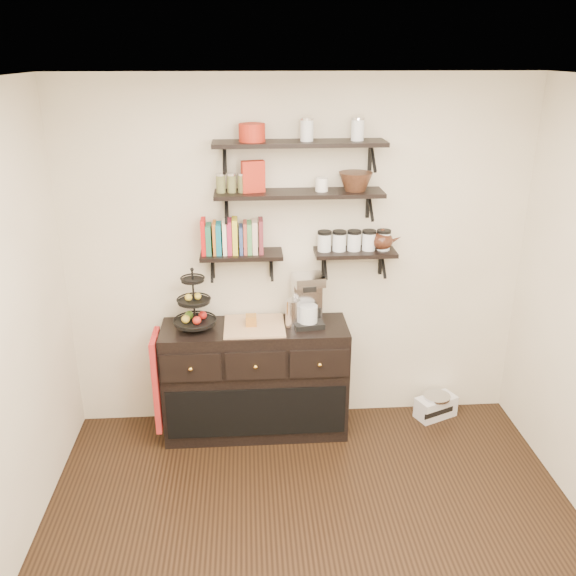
{
  "coord_description": "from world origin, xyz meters",
  "views": [
    {
      "loc": [
        -0.37,
        -2.63,
        2.83
      ],
      "look_at": [
        -0.11,
        1.15,
        1.35
      ],
      "focal_mm": 38.0,
      "sensor_mm": 36.0,
      "label": 1
    }
  ],
  "objects_px": {
    "sideboard": "(256,379)",
    "fruit_stand": "(195,309)",
    "coffee_maker": "(308,300)",
    "radio": "(436,406)"
  },
  "relations": [
    {
      "from": "radio",
      "to": "fruit_stand",
      "type": "bearing_deg",
      "value": 158.71
    },
    {
      "from": "coffee_maker",
      "to": "sideboard",
      "type": "bearing_deg",
      "value": 176.56
    },
    {
      "from": "coffee_maker",
      "to": "radio",
      "type": "distance_m",
      "value": 1.47
    },
    {
      "from": "sideboard",
      "to": "radio",
      "type": "distance_m",
      "value": 1.52
    },
    {
      "from": "sideboard",
      "to": "fruit_stand",
      "type": "height_order",
      "value": "fruit_stand"
    },
    {
      "from": "sideboard",
      "to": "radio",
      "type": "height_order",
      "value": "sideboard"
    },
    {
      "from": "fruit_stand",
      "to": "coffee_maker",
      "type": "height_order",
      "value": "fruit_stand"
    },
    {
      "from": "sideboard",
      "to": "coffee_maker",
      "type": "height_order",
      "value": "coffee_maker"
    },
    {
      "from": "sideboard",
      "to": "coffee_maker",
      "type": "relative_size",
      "value": 3.47
    },
    {
      "from": "sideboard",
      "to": "fruit_stand",
      "type": "bearing_deg",
      "value": 179.6
    }
  ]
}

